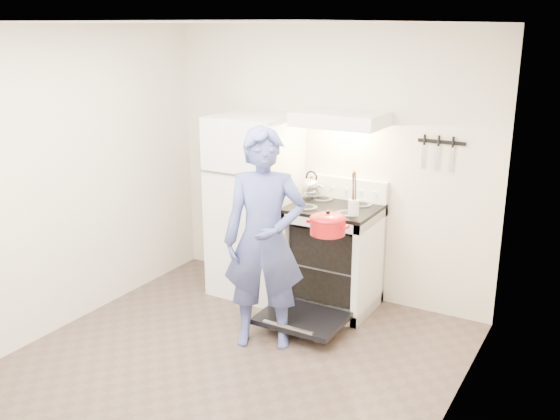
# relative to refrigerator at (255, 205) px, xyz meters

# --- Properties ---
(floor) EXTENTS (3.60, 3.60, 0.00)m
(floor) POSITION_rel_refrigerator_xyz_m (0.58, -1.45, -0.85)
(floor) COLOR #4B3D35
(floor) RESTS_ON ground
(back_wall) EXTENTS (3.20, 0.02, 2.50)m
(back_wall) POSITION_rel_refrigerator_xyz_m (0.58, 0.35, 0.40)
(back_wall) COLOR beige
(back_wall) RESTS_ON ground
(refrigerator) EXTENTS (0.70, 0.70, 1.70)m
(refrigerator) POSITION_rel_refrigerator_xyz_m (0.00, 0.00, 0.00)
(refrigerator) COLOR white
(refrigerator) RESTS_ON floor
(stove_body) EXTENTS (0.76, 0.65, 0.92)m
(stove_body) POSITION_rel_refrigerator_xyz_m (0.81, 0.02, -0.39)
(stove_body) COLOR white
(stove_body) RESTS_ON floor
(cooktop) EXTENTS (0.76, 0.65, 0.03)m
(cooktop) POSITION_rel_refrigerator_xyz_m (0.81, 0.02, 0.09)
(cooktop) COLOR black
(cooktop) RESTS_ON stove_body
(backsplash) EXTENTS (0.76, 0.07, 0.20)m
(backsplash) POSITION_rel_refrigerator_xyz_m (0.81, 0.31, 0.20)
(backsplash) COLOR white
(backsplash) RESTS_ON cooktop
(oven_door) EXTENTS (0.70, 0.54, 0.04)m
(oven_door) POSITION_rel_refrigerator_xyz_m (0.81, -0.57, -0.72)
(oven_door) COLOR black
(oven_door) RESTS_ON floor
(oven_rack) EXTENTS (0.60, 0.52, 0.01)m
(oven_rack) POSITION_rel_refrigerator_xyz_m (0.81, 0.02, -0.41)
(oven_rack) COLOR slate
(oven_rack) RESTS_ON stove_body
(range_hood) EXTENTS (0.76, 0.50, 0.12)m
(range_hood) POSITION_rel_refrigerator_xyz_m (0.81, 0.10, 0.86)
(range_hood) COLOR white
(range_hood) RESTS_ON back_wall
(knife_strip) EXTENTS (0.40, 0.02, 0.03)m
(knife_strip) POSITION_rel_refrigerator_xyz_m (1.63, 0.33, 0.70)
(knife_strip) COLOR black
(knife_strip) RESTS_ON back_wall
(pizza_stone) EXTENTS (0.36, 0.36, 0.02)m
(pizza_stone) POSITION_rel_refrigerator_xyz_m (0.77, -0.04, -0.40)
(pizza_stone) COLOR #856043
(pizza_stone) RESTS_ON oven_rack
(tea_kettle) EXTENTS (0.21, 0.17, 0.26)m
(tea_kettle) POSITION_rel_refrigerator_xyz_m (0.51, 0.17, 0.23)
(tea_kettle) COLOR silver
(tea_kettle) RESTS_ON cooktop
(utensil_jar) EXTENTS (0.10, 0.10, 0.13)m
(utensil_jar) POSITION_rel_refrigerator_xyz_m (1.09, -0.22, 0.20)
(utensil_jar) COLOR silver
(utensil_jar) RESTS_ON cooktop
(person) EXTENTS (0.76, 0.66, 1.76)m
(person) POSITION_rel_refrigerator_xyz_m (0.63, -0.87, 0.03)
(person) COLOR navy
(person) RESTS_ON floor
(dutch_oven) EXTENTS (0.35, 0.28, 0.23)m
(dutch_oven) POSITION_rel_refrigerator_xyz_m (1.02, -0.55, 0.12)
(dutch_oven) COLOR red
(dutch_oven) RESTS_ON person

